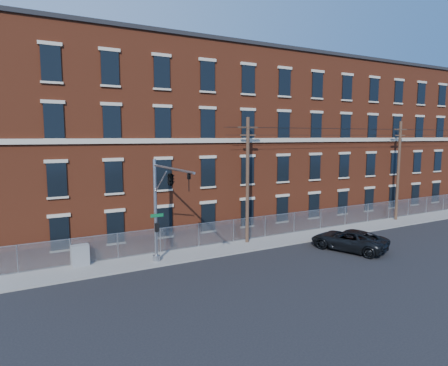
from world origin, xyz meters
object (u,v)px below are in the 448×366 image
utility_pole_near (248,178)px  utility_cabinet (80,255)px  traffic_signal_mast (167,189)px  pickup_truck (349,240)px

utility_pole_near → utility_cabinet: utility_pole_near is taller
traffic_signal_mast → pickup_truck: traffic_signal_mast is taller
traffic_signal_mast → utility_cabinet: size_ratio=5.02×
traffic_signal_mast → utility_pole_near: utility_pole_near is taller
utility_cabinet → utility_pole_near: bearing=-3.8°
utility_cabinet → pickup_truck: bearing=-18.8°
utility_pole_near → utility_cabinet: size_ratio=7.18×
traffic_signal_mast → utility_cabinet: 7.61m
traffic_signal_mast → pickup_truck: 14.72m
utility_pole_near → pickup_truck: (5.86, -5.20, -4.55)m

